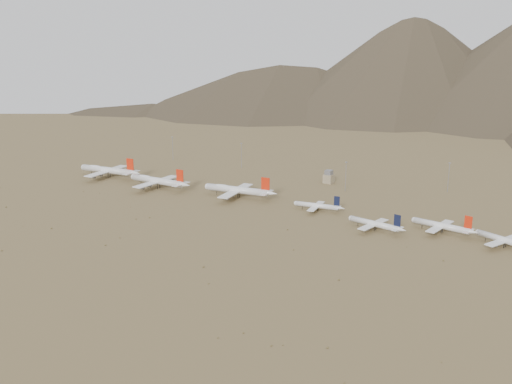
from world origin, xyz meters
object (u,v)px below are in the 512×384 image
Objects in this scene: widebody_west at (108,170)px; widebody_east at (238,190)px; widebody_centre at (158,181)px; control_tower at (329,177)px; narrowbody_b at (376,224)px; narrowbody_a at (318,206)px.

widebody_east is at bearing -4.39° from widebody_west.
widebody_west is at bearing 173.83° from widebody_east.
widebody_centre reaches higher than control_tower.
widebody_east is 5.38× the size of control_tower.
narrowbody_b is at bearing -17.22° from widebody_east.
control_tower is at bearing 101.61° from narrowbody_a.
control_tower is (181.27, 97.35, -1.73)m from widebody_west.
control_tower is (38.79, 86.23, -1.36)m from widebody_east.
widebody_west is 215.71m from narrowbody_a.
widebody_west reaches higher than narrowbody_b.
widebody_west is 1.03× the size of widebody_centre.
widebody_west is 1.72× the size of narrowbody_a.
widebody_west is at bearing -151.76° from control_tower.
narrowbody_b reaches higher than control_tower.
widebody_east is at bearing 172.10° from narrowbody_a.
narrowbody_b is (269.05, -3.50, -2.33)m from widebody_west.
widebody_west reaches higher than widebody_centre.
widebody_west is at bearing 173.20° from narrowbody_a.
widebody_east is 72.83m from narrowbody_a.
widebody_centre is at bearing -179.82° from widebody_east.
narrowbody_b is at bearing -48.96° from control_tower.
control_tower is at bearing 38.93° from widebody_centre.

